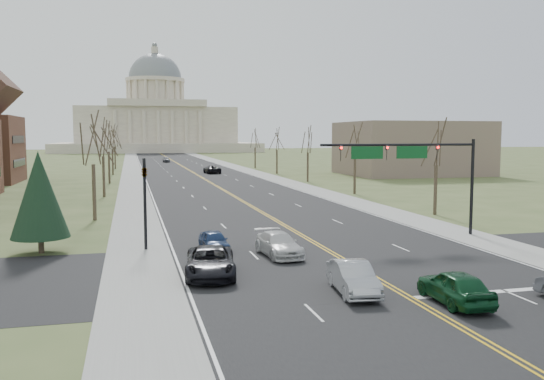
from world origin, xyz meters
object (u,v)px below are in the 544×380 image
car_far_nb (212,169)px  car_sb_inner_second (279,244)px  signal_mast (411,159)px  car_far_sb (166,160)px  car_sb_outer_second (214,241)px  signal_left (145,193)px  car_sb_outer_lead (210,262)px  car_sb_inner_lead (353,278)px  car_nb_inner_lead (455,287)px

car_far_nb → car_sb_inner_second: bearing=80.4°
signal_mast → car_sb_inner_second: signal_mast is taller
car_far_nb → car_far_sb: 49.62m
signal_mast → car_sb_outer_second: bearing=-173.7°
signal_left → car_sb_inner_second: signal_left is taller
car_sb_outer_lead → car_sb_inner_second: size_ratio=1.12×
signal_mast → car_far_sb: size_ratio=2.68×
signal_mast → car_sb_inner_lead: bearing=-126.6°
signal_mast → car_nb_inner_lead: (-5.94, -15.75, -4.98)m
car_sb_outer_lead → car_sb_outer_second: 6.66m
car_far_sb → signal_mast: bearing=-86.2°
signal_left → car_sb_outer_second: (4.26, -1.62, -3.03)m
car_nb_inner_lead → car_sb_outer_second: size_ratio=1.14×
car_sb_inner_lead → car_far_sb: car_far_sb is taller
car_sb_inner_lead → car_sb_outer_lead: bearing=147.5°
signal_left → car_far_sb: bearing=85.9°
signal_left → car_far_sb: (8.96, 123.63, -2.93)m
car_nb_inner_lead → car_far_sb: car_far_sb is taller
car_nb_inner_lead → car_sb_outer_second: car_nb_inner_lead is taller
signal_left → car_far_nb: (14.81, 74.35, -2.90)m
car_nb_inner_lead → car_sb_outer_lead: car_sb_outer_lead is taller
signal_left → car_sb_inner_lead: (9.25, -13.08, -2.95)m
car_sb_inner_lead → car_far_sb: size_ratio=1.00×
signal_mast → car_sb_inner_lead: 17.03m
signal_mast → car_far_nb: size_ratio=2.11×
car_sb_outer_lead → car_sb_inner_lead: bearing=-31.4°
car_far_nb → car_sb_inner_lead: bearing=81.7°
car_sb_inner_lead → signal_mast: bearing=59.6°
car_nb_inner_lead → car_far_nb: car_far_nb is taller
signal_mast → signal_left: (-18.95, 0.00, -2.05)m
car_sb_inner_lead → car_sb_outer_second: 12.50m
car_nb_inner_lead → signal_left: bearing=-48.9°
car_nb_inner_lead → car_sb_outer_second: bearing=-56.7°
car_sb_inner_lead → car_sb_inner_second: size_ratio=0.92×
car_sb_inner_lead → car_far_nb: size_ratio=0.79×
signal_left → car_sb_outer_second: size_ratio=1.53×
car_sb_outer_second → car_far_nb: (10.55, 75.97, 0.13)m
car_far_sb → car_sb_inner_second: bearing=-91.2°
car_sb_outer_lead → car_sb_outer_second: size_ratio=1.41×
car_far_sb → car_sb_inner_lead: bearing=-90.7°
car_nb_inner_lead → car_sb_inner_lead: 4.61m
car_sb_inner_lead → car_far_nb: (5.56, 87.43, 0.05)m
car_nb_inner_lead → signal_mast: bearing=-109.1°
car_sb_outer_second → car_far_sb: 125.33m
car_sb_inner_lead → car_nb_inner_lead: bearing=-29.3°
car_sb_inner_second → car_far_sb: bearing=84.8°
car_sb_outer_second → car_far_nb: 76.70m
car_nb_inner_lead → car_far_sb: 139.43m
signal_left → car_nb_inner_lead: bearing=-50.5°
car_far_sb → car_sb_outer_lead: bearing=-93.3°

